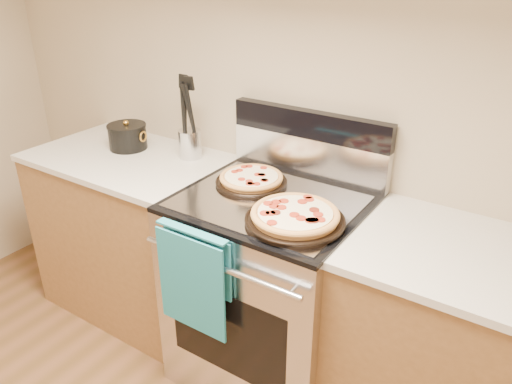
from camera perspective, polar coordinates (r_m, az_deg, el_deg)
The scene contains 17 objects.
wall_back at distance 2.21m, azimuth 6.92°, elevation 12.68°, with size 4.00×4.00×0.00m, color tan.
range_body at distance 2.31m, azimuth 1.70°, elevation -11.30°, with size 0.76×0.68×0.90m, color #B7B7BC.
oven_window at distance 2.10m, azimuth -3.33°, elevation -15.90°, with size 0.56×0.01×0.40m, color black.
cooktop at distance 2.07m, azimuth 1.86°, elevation -1.07°, with size 0.76×0.68×0.02m, color black.
backsplash_lower at distance 2.27m, azimuth 6.01°, elevation 4.13°, with size 0.76×0.06×0.18m, color silver.
backsplash_upper at distance 2.22m, azimuth 6.19°, elevation 7.72°, with size 0.76×0.06×0.12m, color black.
oven_handle at distance 1.86m, azimuth -4.34°, elevation -8.48°, with size 0.03×0.03×0.70m, color silver.
dish_towel at distance 1.98m, azimuth -7.05°, elevation -9.76°, with size 0.32×0.05×0.42m, color teal, non-canonical shape.
foil_sheet at distance 2.04m, azimuth 1.42°, elevation -1.06°, with size 0.70×0.55×0.01m, color gray.
cabinet_left at distance 2.82m, azimuth -13.42°, elevation -4.91°, with size 1.00×0.62×0.88m, color brown.
countertop_left at distance 2.62m, azimuth -14.43°, elevation 3.69°, with size 1.02×0.64×0.03m, color #BAB4A7.
cabinet_right at distance 2.13m, azimuth 23.79°, elevation -18.05°, with size 1.00×0.62×0.88m, color brown.
countertop_right at distance 1.87m, azimuth 26.26°, elevation -7.74°, with size 1.02×0.64×0.03m, color #BAB4A7.
pepperoni_pizza_back at distance 2.18m, azimuth -0.54°, elevation 1.47°, with size 0.31×0.31×0.04m, color #B57B37, non-canonical shape.
pepperoni_pizza_front at distance 1.87m, azimuth 4.48°, elevation -2.82°, with size 0.37×0.37×0.05m, color #B57B37, non-canonical shape.
utensil_crock at distance 2.51m, azimuth -7.54°, elevation 5.48°, with size 0.11×0.11×0.14m, color silver.
saucepan at distance 2.70m, azimuth -14.46°, elevation 6.05°, with size 0.19×0.19×0.12m, color black.
Camera 1 is at (0.96, 0.07, 1.84)m, focal length 35.00 mm.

